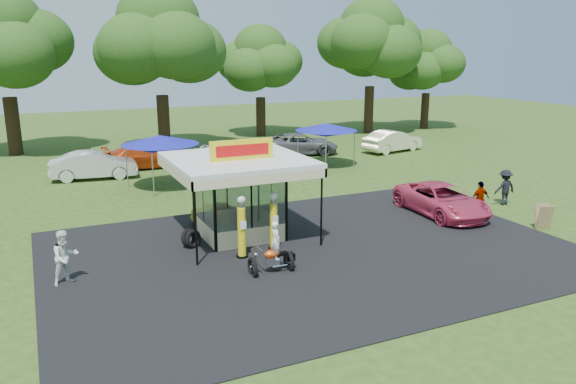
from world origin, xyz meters
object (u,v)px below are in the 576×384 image
bg_car_b (146,156)px  bg_car_c (234,151)px  gas_pump_left (242,228)px  kiosk_car (223,212)px  motorcycle (274,252)px  tent_east (326,127)px  bg_car_e (393,141)px  bg_car_d (300,144)px  spectator_east_b (480,199)px  pink_sedan (442,200)px  gas_pump_right (274,222)px  bg_car_a (94,165)px  tent_west (160,140)px  a_frame_sign (544,217)px  spectator_west (65,257)px  gas_station_kiosk (238,195)px  spectator_east_a (505,187)px

bg_car_b → bg_car_c: (5.99, -0.47, 0.01)m
gas_pump_left → kiosk_car: (0.77, 4.65, -0.69)m
motorcycle → tent_east: bearing=56.0°
motorcycle → bg_car_b: size_ratio=0.36×
motorcycle → bg_car_b: 20.14m
kiosk_car → bg_car_e: (17.65, 11.88, 0.35)m
bg_car_c → bg_car_e: (12.45, -1.29, 0.04)m
motorcycle → bg_car_d: (10.95, 20.30, 0.02)m
spectator_east_b → bg_car_e: size_ratio=0.34×
kiosk_car → motorcycle: bearing=177.8°
pink_sedan → spectator_east_b: (1.50, -0.93, 0.11)m
motorcycle → bg_car_b: (-0.55, 20.13, 0.02)m
gas_pump_right → spectator_east_b: 10.64m
kiosk_car → bg_car_a: bearing=20.1°
gas_pump_right → tent_west: 12.23m
bg_car_a → bg_car_c: 9.60m
kiosk_car → pink_sedan: (9.81, -3.27, 0.26)m
a_frame_sign → bg_car_d: bg_car_d is taller
kiosk_car → bg_car_e: 21.28m
bg_car_b → spectator_west: bearing=160.2°
a_frame_sign → pink_sedan: (-2.58, 3.66, 0.17)m
gas_station_kiosk → gas_pump_left: bearing=-107.6°
bg_car_a → motorcycle: bearing=-160.5°
spectator_west → bg_car_a: spectator_west is taller
gas_station_kiosk → spectator_east_b: gas_station_kiosk is taller
gas_pump_left → a_frame_sign: gas_pump_left is taller
gas_pump_right → spectator_west: (-7.63, -0.13, -0.18)m
gas_station_kiosk → gas_pump_right: size_ratio=2.32×
a_frame_sign → kiosk_car: a_frame_sign is taller
tent_west → tent_east: bearing=7.5°
a_frame_sign → tent_east: size_ratio=0.27×
pink_sedan → spectator_west: (-16.77, -1.18, 0.20)m
bg_car_d → tent_east: (-0.35, -4.62, 1.84)m
motorcycle → tent_east: (10.60, 15.68, 1.86)m
bg_car_d → bg_car_e: size_ratio=1.12×
gas_pump_left → bg_car_e: (18.43, 16.53, -0.35)m
kiosk_car → spectator_east_b: size_ratio=1.67×
gas_station_kiosk → spectator_west: size_ratio=2.88×
spectator_east_a → tent_east: bearing=-70.7°
motorcycle → spectator_west: motorcycle is taller
tent_west → bg_car_d: bearing=27.6°
spectator_east_a → bg_car_a: (-18.19, 14.89, -0.06)m
pink_sedan → bg_car_b: size_ratio=0.98×
gas_station_kiosk → bg_car_b: bearing=92.9°
tent_west → spectator_west: bearing=-116.0°
bg_car_a → spectator_west: bearing=177.6°
kiosk_car → spectator_east_b: (11.31, -4.20, 0.36)m
pink_sedan → tent_east: (0.54, 12.46, 1.88)m
bg_car_c → tent_east: size_ratio=1.12×
gas_pump_right → spectator_east_a: size_ratio=1.29×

